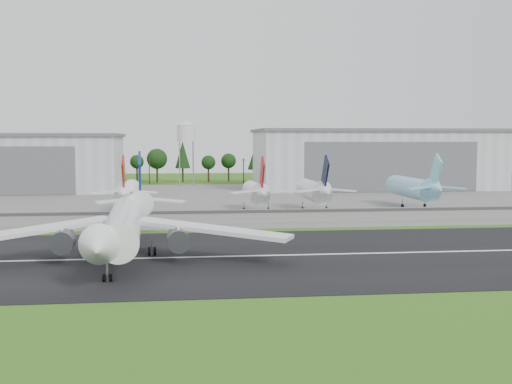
{
  "coord_description": "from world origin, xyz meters",
  "views": [
    {
      "loc": [
        -8.37,
        -101.4,
        20.53
      ],
      "look_at": [
        8.68,
        40.0,
        9.0
      ],
      "focal_mm": 45.0,
      "sensor_mm": 36.0,
      "label": 1
    }
  ],
  "objects": [
    {
      "name": "ground",
      "position": [
        0.0,
        0.0,
        0.0
      ],
      "size": [
        600.0,
        600.0,
        0.0
      ],
      "primitive_type": "plane",
      "color": "#345E16",
      "rests_on": "ground"
    },
    {
      "name": "apron",
      "position": [
        0.0,
        120.0,
        0.05
      ],
      "size": [
        320.0,
        150.0,
        0.1
      ],
      "primitive_type": "cube",
      "color": "slate",
      "rests_on": "ground"
    },
    {
      "name": "parked_jet_navy",
      "position": [
        30.17,
        76.56,
        6.17
      ],
      "size": [
        7.36,
        31.29,
        16.68
      ],
      "color": "white",
      "rests_on": "ground"
    },
    {
      "name": "utility_poles",
      "position": [
        0.0,
        200.0,
        0.0
      ],
      "size": [
        230.0,
        3.0,
        12.0
      ],
      "primitive_type": null,
      "color": "black",
      "rests_on": "ground"
    },
    {
      "name": "runway_centerline",
      "position": [
        0.0,
        10.0,
        0.11
      ],
      "size": [
        220.0,
        1.0,
        0.02
      ],
      "primitive_type": "cube",
      "color": "white",
      "rests_on": "runway"
    },
    {
      "name": "blast_fence",
      "position": [
        0.0,
        54.99,
        1.81
      ],
      "size": [
        240.0,
        0.61,
        3.5
      ],
      "color": "gray",
      "rests_on": "ground"
    },
    {
      "name": "parked_jet_skyblue",
      "position": [
        61.58,
        81.6,
        6.37
      ],
      "size": [
        7.36,
        37.29,
        16.94
      ],
      "color": "#86C9E7",
      "rests_on": "ground"
    },
    {
      "name": "water_tower",
      "position": [
        -5.0,
        185.0,
        24.55
      ],
      "size": [
        8.4,
        8.4,
        29.4
      ],
      "color": "#99999E",
      "rests_on": "ground"
    },
    {
      "name": "treeline",
      "position": [
        0.0,
        215.0,
        0.0
      ],
      "size": [
        320.0,
        16.0,
        22.0
      ],
      "primitive_type": null,
      "color": "black",
      "rests_on": "ground"
    },
    {
      "name": "main_airliner",
      "position": [
        -17.93,
        9.56,
        4.89
      ],
      "size": [
        57.21,
        59.21,
        18.17
      ],
      "rotation": [
        0.0,
        0.0,
        3.19
      ],
      "color": "white",
      "rests_on": "runway"
    },
    {
      "name": "runway",
      "position": [
        0.0,
        10.0,
        0.05
      ],
      "size": [
        320.0,
        60.0,
        0.1
      ],
      "primitive_type": "cube",
      "color": "black",
      "rests_on": "ground"
    },
    {
      "name": "parked_jet_red_b",
      "position": [
        13.29,
        76.53,
        5.98
      ],
      "size": [
        7.36,
        31.29,
        16.47
      ],
      "color": "silver",
      "rests_on": "ground"
    },
    {
      "name": "hangar_east",
      "position": [
        75.0,
        164.92,
        12.63
      ],
      "size": [
        102.0,
        47.0,
        25.2
      ],
      "color": "silver",
      "rests_on": "ground"
    },
    {
      "name": "parked_jet_red_a",
      "position": [
        -22.4,
        76.57,
        6.26
      ],
      "size": [
        7.36,
        31.29,
        16.78
      ],
      "color": "white",
      "rests_on": "ground"
    }
  ]
}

